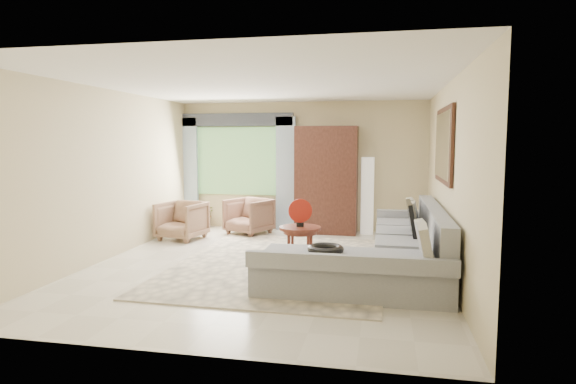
% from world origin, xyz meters
% --- Properties ---
extents(ground, '(6.00, 6.00, 0.00)m').
position_xyz_m(ground, '(0.00, 0.00, 0.00)').
color(ground, silver).
rests_on(ground, ground).
extents(area_rug, '(3.08, 4.06, 0.02)m').
position_xyz_m(area_rug, '(0.20, 0.10, 0.01)').
color(area_rug, beige).
rests_on(area_rug, ground).
extents(sectional_sofa, '(2.30, 3.46, 0.90)m').
position_xyz_m(sectional_sofa, '(1.78, -0.18, 0.28)').
color(sectional_sofa, '#97999F').
rests_on(sectional_sofa, ground).
extents(tv_screen, '(0.14, 0.74, 0.48)m').
position_xyz_m(tv_screen, '(2.05, 0.24, 0.72)').
color(tv_screen, black).
rests_on(tv_screen, sectional_sofa).
extents(garden_hose, '(0.43, 0.43, 0.09)m').
position_xyz_m(garden_hose, '(1.00, -1.15, 0.55)').
color(garden_hose, black).
rests_on(garden_hose, sectional_sofa).
extents(coffee_table, '(0.59, 0.59, 0.59)m').
position_xyz_m(coffee_table, '(0.50, -0.01, 0.31)').
color(coffee_table, '#4E1D14').
rests_on(coffee_table, ground).
extents(red_disc, '(0.33, 0.12, 0.34)m').
position_xyz_m(red_disc, '(0.50, -0.01, 0.82)').
color(red_disc, '#9E1B0F').
rests_on(red_disc, coffee_table).
extents(armchair_left, '(0.88, 0.90, 0.70)m').
position_xyz_m(armchair_left, '(-1.99, 1.54, 0.35)').
color(armchair_left, '#90634E').
rests_on(armchair_left, ground).
extents(armchair_right, '(1.00, 1.01, 0.70)m').
position_xyz_m(armchair_right, '(-0.92, 2.31, 0.35)').
color(armchair_right, '#855E48').
rests_on(armchair_right, ground).
extents(potted_plant, '(0.59, 0.54, 0.55)m').
position_xyz_m(potted_plant, '(-2.05, 2.84, 0.28)').
color(potted_plant, '#999999').
rests_on(potted_plant, ground).
extents(armoire, '(1.20, 0.55, 2.10)m').
position_xyz_m(armoire, '(0.55, 2.72, 1.05)').
color(armoire, black).
rests_on(armoire, ground).
extents(floor_lamp, '(0.24, 0.24, 1.50)m').
position_xyz_m(floor_lamp, '(1.35, 2.78, 0.75)').
color(floor_lamp, silver).
rests_on(floor_lamp, ground).
extents(window, '(1.80, 0.04, 1.40)m').
position_xyz_m(window, '(-1.35, 2.97, 1.40)').
color(window, '#669E59').
rests_on(window, wall_back).
extents(curtain_left, '(0.40, 0.08, 2.30)m').
position_xyz_m(curtain_left, '(-2.40, 2.88, 1.15)').
color(curtain_left, '#9EB7CC').
rests_on(curtain_left, ground).
extents(curtain_right, '(0.40, 0.08, 2.30)m').
position_xyz_m(curtain_right, '(-0.30, 2.88, 1.15)').
color(curtain_right, '#9EB7CC').
rests_on(curtain_right, ground).
extents(valance, '(2.40, 0.12, 0.26)m').
position_xyz_m(valance, '(-1.35, 2.90, 2.25)').
color(valance, '#1E232D').
rests_on(valance, wall_back).
extents(wall_mirror, '(0.05, 1.70, 1.05)m').
position_xyz_m(wall_mirror, '(2.46, 0.35, 1.75)').
color(wall_mirror, black).
rests_on(wall_mirror, wall_right).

